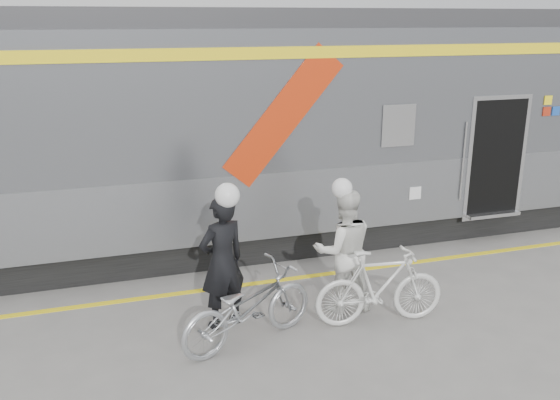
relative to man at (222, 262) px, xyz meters
name	(u,v)px	position (x,y,z in m)	size (l,w,h in m)	color
ground	(337,349)	(1.21, -1.04, -0.91)	(90.00, 90.00, 0.00)	slate
train	(350,123)	(3.17, 3.16, 1.15)	(24.00, 3.17, 4.10)	black
safety_strip	(284,279)	(1.21, 1.11, -0.90)	(24.00, 0.12, 0.01)	yellow
man	(222,262)	(0.00, 0.00, 0.00)	(0.66, 0.43, 1.82)	black
bicycle_left	(248,307)	(0.20, -0.55, -0.41)	(0.66, 1.90, 1.00)	#ABAFB3
woman	(343,250)	(1.70, -0.03, -0.03)	(0.85, 0.66, 1.75)	silver
bicycle_right	(380,287)	(2.00, -0.58, -0.38)	(0.50, 1.77, 1.06)	silver
helmet_man	(220,183)	(0.00, 0.00, 1.07)	(0.31, 0.31, 0.31)	white
helmet_woman	(346,179)	(1.70, -0.03, 0.98)	(0.28, 0.28, 0.28)	white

